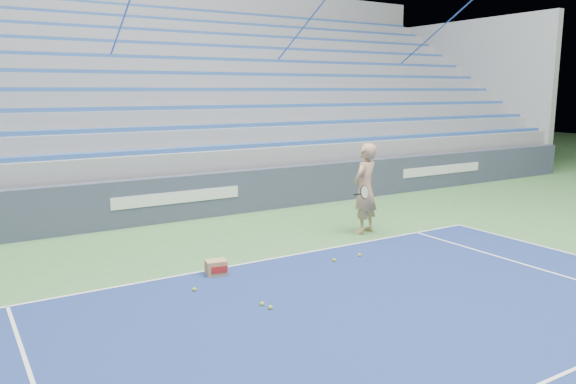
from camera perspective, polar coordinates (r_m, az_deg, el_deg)
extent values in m
cube|color=white|center=(10.46, -3.45, -7.10)|extent=(10.97, 0.05, 0.00)
cube|color=#373F54|center=(13.88, -11.35, -0.64)|extent=(30.00, 0.30, 1.10)
cube|color=white|center=(13.72, -11.12, -0.55)|extent=(3.20, 0.02, 0.28)
cube|color=white|center=(18.82, 15.43, 2.19)|extent=(3.40, 0.02, 0.28)
cube|color=gray|center=(18.16, -16.41, 1.70)|extent=(30.00, 8.50, 1.10)
cube|color=gray|center=(18.06, -16.54, 4.21)|extent=(30.00, 8.50, 0.50)
cube|color=#2C57A2|center=(14.35, -12.46, 4.13)|extent=(29.60, 0.42, 0.11)
cube|color=gray|center=(18.43, -16.97, 5.86)|extent=(30.00, 7.65, 0.50)
cube|color=#2C57A2|center=(15.11, -13.61, 6.29)|extent=(29.60, 0.42, 0.11)
cube|color=gray|center=(18.81, -17.39, 7.45)|extent=(30.00, 6.80, 0.50)
cube|color=#2C57A2|center=(15.89, -14.67, 8.24)|extent=(29.60, 0.42, 0.11)
cube|color=gray|center=(19.21, -17.80, 8.97)|extent=(30.00, 5.95, 0.50)
cube|color=#2C57A2|center=(16.70, -15.63, 10.00)|extent=(29.60, 0.42, 0.11)
cube|color=gray|center=(19.62, -18.19, 10.43)|extent=(30.00, 5.10, 0.50)
cube|color=#2C57A2|center=(17.52, -16.51, 11.59)|extent=(29.60, 0.42, 0.11)
cube|color=gray|center=(20.05, -18.57, 11.83)|extent=(30.00, 4.25, 0.50)
cube|color=#2C57A2|center=(18.36, -17.32, 13.03)|extent=(29.60, 0.42, 0.11)
cube|color=gray|center=(20.48, -18.93, 13.17)|extent=(30.00, 3.40, 0.50)
cube|color=#2C57A2|center=(19.22, -18.06, 14.35)|extent=(29.60, 0.42, 0.11)
cube|color=gray|center=(20.93, -19.29, 14.45)|extent=(30.00, 2.55, 0.50)
cube|color=#2C57A2|center=(20.09, -18.75, 15.55)|extent=(29.60, 0.42, 0.11)
cube|color=gray|center=(21.39, -19.63, 15.67)|extent=(30.00, 1.70, 0.50)
cube|color=#2C57A2|center=(20.96, -19.39, 16.65)|extent=(29.60, 0.42, 0.11)
cube|color=gray|center=(21.86, -19.97, 16.85)|extent=(30.00, 0.85, 0.50)
cube|color=#2C57A2|center=(21.85, -19.99, 17.66)|extent=(29.60, 0.42, 0.11)
cube|color=gray|center=(26.37, 17.34, 9.67)|extent=(0.30, 8.80, 6.10)
cube|color=gray|center=(22.40, -20.01, 11.02)|extent=(31.00, 0.40, 7.30)
cylinder|color=#3053AA|center=(18.03, -17.08, 14.52)|extent=(0.05, 8.53, 5.04)
cylinder|color=#3053AA|center=(20.44, -0.08, 14.42)|extent=(0.05, 8.53, 5.04)
cylinder|color=#3053AA|center=(24.13, 12.49, 13.55)|extent=(0.05, 8.53, 5.04)
imported|color=tan|center=(12.47, 7.81, 0.34)|extent=(0.86, 0.72, 2.00)
cylinder|color=black|center=(12.07, 7.28, -0.23)|extent=(0.12, 0.27, 0.08)
cylinder|color=beige|center=(11.77, 7.77, -0.01)|extent=(0.29, 0.16, 0.28)
torus|color=black|center=(11.77, 7.77, -0.01)|extent=(0.31, 0.18, 0.30)
cube|color=#AB8452|center=(9.81, -7.32, -7.63)|extent=(0.39, 0.32, 0.26)
cube|color=#B21E19|center=(9.70, -6.98, -7.85)|extent=(0.28, 0.06, 0.12)
sphere|color=#B0D02A|center=(10.87, 7.26, -6.37)|extent=(0.07, 0.07, 0.07)
sphere|color=#B0D02A|center=(8.31, -1.79, -11.65)|extent=(0.07, 0.07, 0.07)
sphere|color=#B0D02A|center=(8.44, -2.65, -11.29)|extent=(0.07, 0.07, 0.07)
sphere|color=#B0D02A|center=(9.12, -9.50, -9.75)|extent=(0.07, 0.07, 0.07)
sphere|color=#B0D02A|center=(10.51, 4.71, -6.91)|extent=(0.07, 0.07, 0.07)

